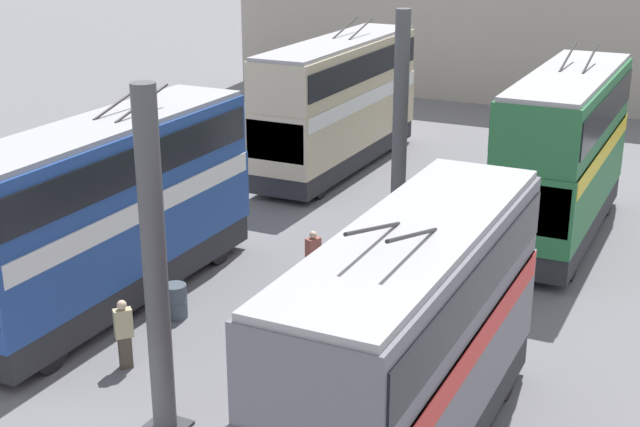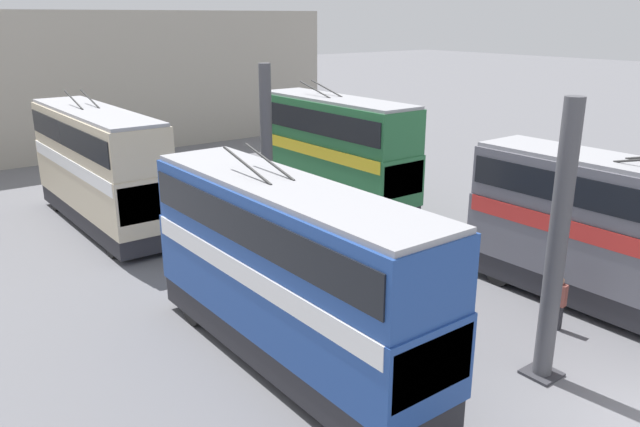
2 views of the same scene
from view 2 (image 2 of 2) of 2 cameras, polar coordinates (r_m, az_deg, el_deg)
The scene contains 11 objects.
depot_back_wall at distance 43.91m, azimuth -19.90°, elevation 10.95°, with size 0.50×36.00×9.39m.
support_column_near at distance 16.45m, azimuth 20.82°, elevation -3.14°, with size 0.87×0.87×7.27m.
support_column_far at distance 25.51m, azimuth -4.88°, elevation 5.09°, with size 0.87×0.87×7.27m.
bus_left_near at distance 21.32m, azimuth 25.01°, elevation -1.11°, with size 9.08×2.54×5.50m.
bus_left_far at distance 29.70m, azimuth 1.44°, elevation 6.07°, with size 9.24×2.54×6.03m.
bus_right_near at distance 16.25m, azimuth -3.00°, elevation -4.65°, with size 10.33×2.54×5.64m.
bus_right_far at distance 28.87m, azimuth -19.59°, elevation 4.48°, with size 10.72×2.54×5.84m.
person_aisle_midway at distance 21.95m, azimuth 1.45°, elevation -4.20°, with size 0.48×0.38×1.63m.
person_by_right_row at distance 16.71m, azimuth 10.19°, elevation -11.70°, with size 0.47×0.46×1.73m.
person_by_left_row at distance 20.07m, azimuth 20.95°, elevation -7.54°, with size 0.45×0.29×1.67m.
oil_drum at distance 18.34m, azimuth 2.65°, elevation -10.21°, with size 0.65×0.65×0.92m.
Camera 2 is at (-4.99, 13.36, 9.02)m, focal length 35.00 mm.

